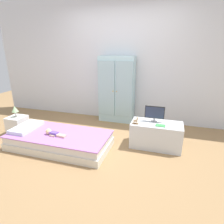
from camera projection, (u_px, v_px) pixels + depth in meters
ground_plane at (98, 150)px, 3.20m from camera, size 10.00×10.00×0.02m
back_wall at (122, 61)px, 4.18m from camera, size 6.40×0.05×2.70m
bed at (60, 140)px, 3.25m from camera, size 1.71×0.82×0.26m
pillow at (27, 127)px, 3.38m from camera, size 0.32×0.58×0.06m
doll at (52, 133)px, 3.14m from camera, size 0.39×0.14×0.10m
nightstand at (18, 125)px, 3.78m from camera, size 0.32×0.32×0.34m
table_lamp at (15, 109)px, 3.67m from camera, size 0.13×0.13×0.22m
wardrobe at (117, 90)px, 4.23m from camera, size 0.79×0.31×1.47m
tv_stand at (156, 135)px, 3.24m from camera, size 0.85×0.43×0.43m
tv_monitor at (155, 113)px, 3.20m from camera, size 0.33×0.10×0.27m
rocking_horse_toy at (136, 121)px, 3.12m from camera, size 0.10×0.04×0.12m
book_green at (161, 126)px, 3.06m from camera, size 0.15×0.10×0.01m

